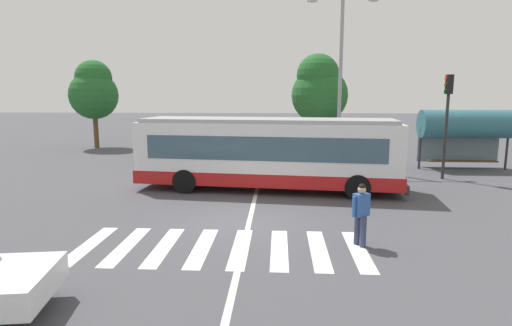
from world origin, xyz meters
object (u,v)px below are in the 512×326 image
at_px(parked_car_blue, 201,143).
at_px(parked_car_charcoal, 240,142).
at_px(background_tree_left, 94,90).
at_px(background_tree_right, 319,89).
at_px(city_transit_bus, 267,153).
at_px(parked_car_black, 164,142).
at_px(traffic_light_far_corner, 447,110).
at_px(parked_car_red, 280,142).
at_px(parked_car_white, 316,142).
at_px(twin_arm_street_lamp, 341,65).
at_px(bus_stop_shelter, 465,125).
at_px(pedestrian_crossing_street, 361,211).

bearing_deg(parked_car_blue, parked_car_charcoal, 15.42).
bearing_deg(background_tree_left, background_tree_right, 10.40).
bearing_deg(parked_car_blue, city_transit_bus, -65.61).
bearing_deg(background_tree_left, parked_car_black, -24.14).
bearing_deg(traffic_light_far_corner, parked_car_red, 131.81).
bearing_deg(parked_car_charcoal, background_tree_right, 41.17).
bearing_deg(background_tree_right, city_transit_bus, -102.43).
relative_size(parked_car_blue, background_tree_right, 0.62).
xyz_separation_m(parked_car_blue, background_tree_left, (-8.68, 2.79, 3.61)).
distance_m(parked_car_white, twin_arm_street_lamp, 7.25).
distance_m(city_transit_bus, traffic_light_far_corner, 9.05).
height_order(parked_car_blue, twin_arm_street_lamp, twin_arm_street_lamp).
height_order(parked_car_white, traffic_light_far_corner, traffic_light_far_corner).
relative_size(parked_car_blue, bus_stop_shelter, 0.96).
bearing_deg(city_transit_bus, background_tree_right, 77.57).
bearing_deg(parked_car_blue, twin_arm_street_lamp, -28.62).
distance_m(parked_car_black, background_tree_left, 7.49).
bearing_deg(twin_arm_street_lamp, pedestrian_crossing_street, -95.13).
bearing_deg(background_tree_left, traffic_light_far_corner, -26.16).
height_order(pedestrian_crossing_street, parked_car_white, pedestrian_crossing_street).
xyz_separation_m(parked_car_charcoal, background_tree_left, (-11.28, 2.07, 3.61)).
distance_m(parked_car_white, background_tree_left, 17.20).
bearing_deg(traffic_light_far_corner, parked_car_black, 153.10).
bearing_deg(pedestrian_crossing_street, twin_arm_street_lamp, 84.87).
distance_m(parked_car_red, background_tree_left, 14.72).
distance_m(parked_car_charcoal, bus_stop_shelter, 14.25).
height_order(parked_car_red, background_tree_right, background_tree_right).
relative_size(pedestrian_crossing_street, background_tree_left, 0.26).
bearing_deg(parked_car_black, city_transit_bus, -55.16).
xyz_separation_m(city_transit_bus, pedestrian_crossing_street, (2.70, -6.58, -0.62)).
relative_size(city_transit_bus, bus_stop_shelter, 2.39).
height_order(traffic_light_far_corner, background_tree_right, background_tree_right).
bearing_deg(background_tree_left, twin_arm_street_lamp, -23.45).
xyz_separation_m(pedestrian_crossing_street, parked_car_blue, (-7.60, 17.38, -0.20)).
bearing_deg(traffic_light_far_corner, pedestrian_crossing_street, -121.55).
height_order(twin_arm_street_lamp, background_tree_left, twin_arm_street_lamp).
relative_size(parked_car_red, traffic_light_far_corner, 0.91).
bearing_deg(parked_car_white, twin_arm_street_lamp, -82.02).
xyz_separation_m(city_transit_bus, parked_car_blue, (-4.90, 10.80, -0.82)).
relative_size(traffic_light_far_corner, bus_stop_shelter, 1.05).
relative_size(twin_arm_street_lamp, background_tree_left, 1.40).
height_order(parked_car_charcoal, parked_car_white, same).
relative_size(parked_car_charcoal, twin_arm_street_lamp, 0.48).
xyz_separation_m(parked_car_black, parked_car_red, (8.14, 0.69, 0.00)).
bearing_deg(traffic_light_far_corner, twin_arm_street_lamp, 144.67).
xyz_separation_m(parked_car_white, twin_arm_street_lamp, (0.74, -5.30, 4.90)).
height_order(parked_car_blue, background_tree_right, background_tree_right).
bearing_deg(parked_car_red, traffic_light_far_corner, -48.19).
bearing_deg(parked_car_blue, background_tree_right, 34.75).
bearing_deg(parked_car_red, twin_arm_street_lamp, -59.44).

